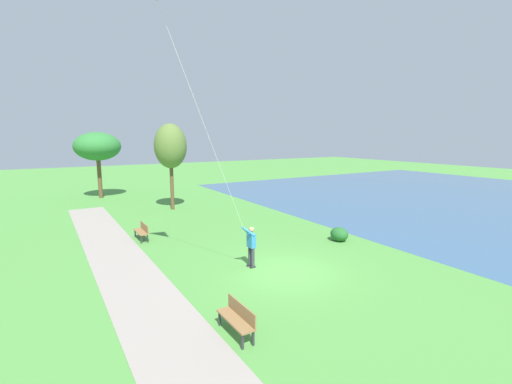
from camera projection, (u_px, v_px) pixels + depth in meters
name	position (u px, v px, depth m)	size (l,w,h in m)	color
ground_plane	(286.00, 272.00, 13.99)	(120.00, 120.00, 0.00)	#4C8E3D
lake_water	(487.00, 200.00, 29.70)	(36.00, 44.00, 0.01)	#385B7F
walkway_path	(134.00, 283.00, 12.86)	(2.40, 32.00, 0.02)	gray
person_kite_flyer	(251.00, 243.00, 14.33)	(0.62, 0.52, 1.83)	#232328
park_bench_near_walkway	(238.00, 317.00, 9.47)	(0.47, 1.51, 0.88)	olive
park_bench_far_walkway	(142.00, 230.00, 18.26)	(0.47, 1.51, 0.88)	olive
tree_treeline_center	(170.00, 147.00, 25.28)	(2.36, 2.55, 6.42)	brown
tree_lakeside_far	(97.00, 147.00, 30.24)	(3.92, 4.01, 5.87)	brown
lakeside_shrub	(339.00, 234.00, 18.07)	(0.84, 1.00, 0.73)	#236028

